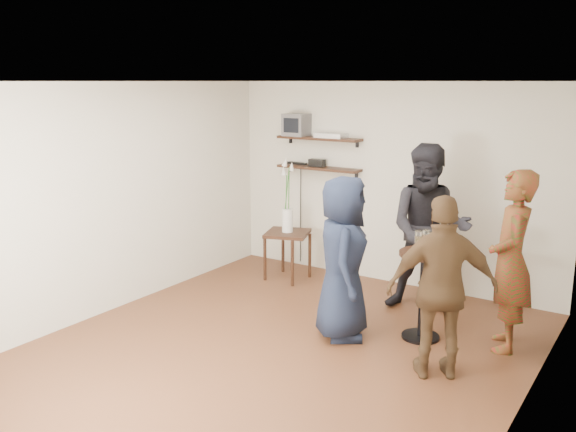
% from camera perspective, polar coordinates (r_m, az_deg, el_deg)
% --- Properties ---
extents(room, '(4.58, 5.08, 2.68)m').
position_cam_1_polar(room, '(5.79, -0.49, -0.47)').
color(room, '#4B2C18').
rests_on(room, ground).
extents(shelf_upper, '(1.20, 0.25, 0.04)m').
position_cam_1_polar(shelf_upper, '(8.23, 2.91, 7.27)').
color(shelf_upper, black).
rests_on(shelf_upper, room).
extents(shelf_lower, '(1.20, 0.25, 0.04)m').
position_cam_1_polar(shelf_lower, '(8.27, 2.88, 4.51)').
color(shelf_lower, black).
rests_on(shelf_lower, room).
extents(crt_monitor, '(0.32, 0.30, 0.30)m').
position_cam_1_polar(crt_monitor, '(8.39, 0.85, 8.53)').
color(crt_monitor, '#59595B').
rests_on(crt_monitor, shelf_upper).
extents(dvd_deck, '(0.40, 0.24, 0.06)m').
position_cam_1_polar(dvd_deck, '(8.13, 4.06, 7.53)').
color(dvd_deck, silver).
rests_on(dvd_deck, shelf_upper).
extents(radio, '(0.22, 0.10, 0.10)m').
position_cam_1_polar(radio, '(8.28, 2.72, 4.98)').
color(radio, black).
rests_on(radio, shelf_lower).
extents(power_strip, '(0.30, 0.05, 0.03)m').
position_cam_1_polar(power_strip, '(8.50, 0.84, 4.96)').
color(power_strip, black).
rests_on(power_strip, shelf_lower).
extents(side_table, '(0.69, 0.69, 0.65)m').
position_cam_1_polar(side_table, '(8.09, -0.05, -2.22)').
color(side_table, black).
rests_on(side_table, room).
extents(vase_lilies, '(0.20, 0.20, 1.01)m').
position_cam_1_polar(vase_lilies, '(7.99, -0.06, 0.72)').
color(vase_lilies, silver).
rests_on(vase_lilies, side_table).
extents(drinks_table, '(0.51, 0.51, 0.92)m').
position_cam_1_polar(drinks_table, '(6.37, 12.52, -6.16)').
color(drinks_table, black).
rests_on(drinks_table, room).
extents(wine_glass_fl, '(0.07, 0.07, 0.21)m').
position_cam_1_polar(wine_glass_fl, '(6.23, 12.10, -2.01)').
color(wine_glass_fl, silver).
rests_on(wine_glass_fl, drinks_table).
extents(wine_glass_fr, '(0.06, 0.06, 0.19)m').
position_cam_1_polar(wine_glass_fr, '(6.20, 13.27, -2.27)').
color(wine_glass_fr, silver).
rests_on(wine_glass_fr, drinks_table).
extents(wine_glass_bl, '(0.07, 0.07, 0.21)m').
position_cam_1_polar(wine_glass_bl, '(6.30, 12.79, -1.89)').
color(wine_glass_bl, silver).
rests_on(wine_glass_bl, drinks_table).
extents(wine_glass_br, '(0.07, 0.07, 0.21)m').
position_cam_1_polar(wine_glass_br, '(6.24, 12.98, -2.06)').
color(wine_glass_br, silver).
rests_on(wine_glass_br, drinks_table).
extents(person_plaid, '(0.60, 0.75, 1.79)m').
position_cam_1_polar(person_plaid, '(6.30, 20.12, -3.98)').
color(person_plaid, '#A7131A').
rests_on(person_plaid, room).
extents(person_dark, '(1.12, 0.98, 1.93)m').
position_cam_1_polar(person_dark, '(7.06, 13.05, -1.21)').
color(person_dark, black).
rests_on(person_dark, room).
extents(person_navy, '(0.87, 0.98, 1.69)m').
position_cam_1_polar(person_navy, '(6.22, 5.13, -3.94)').
color(person_navy, '#161D32').
rests_on(person_navy, room).
extents(person_brown, '(1.04, 0.86, 1.66)m').
position_cam_1_polar(person_brown, '(5.54, 14.25, -6.56)').
color(person_brown, '#4E3621').
rests_on(person_brown, room).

